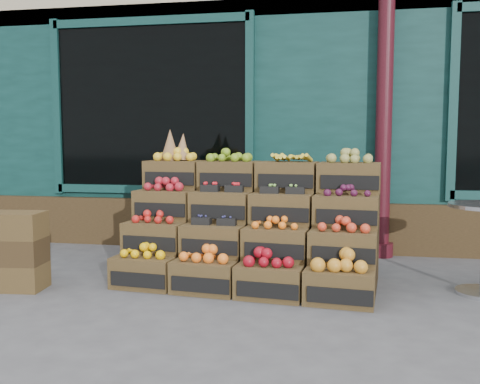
# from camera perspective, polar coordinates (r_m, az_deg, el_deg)

# --- Properties ---
(ground) EXTENTS (60.00, 60.00, 0.00)m
(ground) POSITION_cam_1_polar(r_m,az_deg,el_deg) (4.48, 0.90, -11.82)
(ground) COLOR #4D4D50
(ground) RESTS_ON ground
(shop_facade) EXTENTS (12.00, 6.24, 4.80)m
(shop_facade) POSITION_cam_1_polar(r_m,az_deg,el_deg) (9.41, 6.27, 12.02)
(shop_facade) COLOR #0F3330
(shop_facade) RESTS_ON ground
(crate_display) EXTENTS (2.42, 1.35, 1.45)m
(crate_display) POSITION_cam_1_polar(r_m,az_deg,el_deg) (5.08, 1.20, -4.52)
(crate_display) COLOR #47361C
(crate_display) RESTS_ON ground
(spare_crates) EXTENTS (0.49, 0.37, 0.70)m
(spare_crates) POSITION_cam_1_polar(r_m,az_deg,el_deg) (5.20, -22.67, -5.82)
(spare_crates) COLOR #47361C
(spare_crates) RESTS_ON ground
(shopkeeper) EXTENTS (0.76, 0.64, 1.77)m
(shopkeeper) POSITION_cam_1_polar(r_m,az_deg,el_deg) (7.19, -7.23, 1.93)
(shopkeeper) COLOR #1A5D32
(shopkeeper) RESTS_ON ground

